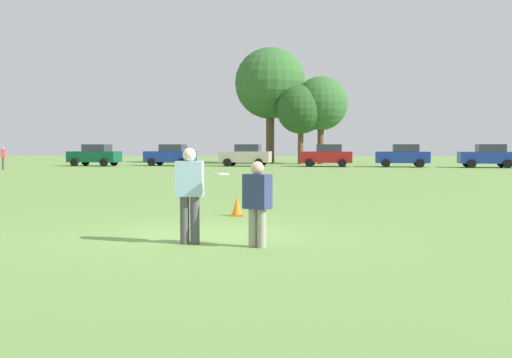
{
  "coord_description": "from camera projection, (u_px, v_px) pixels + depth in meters",
  "views": [
    {
      "loc": [
        2.07,
        -10.59,
        1.7
      ],
      "look_at": [
        0.82,
        1.58,
        0.99
      ],
      "focal_mm": 40.23,
      "sensor_mm": 36.0,
      "label": 1
    }
  ],
  "objects": [
    {
      "name": "parked_car_near_right",
      "position": [
        403.0,
        155.0,
        45.76
      ],
      "size": [
        4.32,
        2.45,
        1.82
      ],
      "color": "navy",
      "rests_on": "ground"
    },
    {
      "name": "parked_car_far_right",
      "position": [
        488.0,
        156.0,
        44.39
      ],
      "size": [
        4.32,
        2.45,
        1.82
      ],
      "color": "navy",
      "rests_on": "ground"
    },
    {
      "name": "parked_car_center",
      "position": [
        246.0,
        155.0,
        47.53
      ],
      "size": [
        4.32,
        2.45,
        1.82
      ],
      "color": "#B7AD99",
      "rests_on": "ground"
    },
    {
      "name": "frisbee",
      "position": [
        221.0,
        174.0,
        9.55
      ],
      "size": [
        0.27,
        0.27,
        0.04
      ],
      "color": "white"
    },
    {
      "name": "parked_car_mid_left",
      "position": [
        171.0,
        155.0,
        48.7
      ],
      "size": [
        4.32,
        2.45,
        1.82
      ],
      "color": "navy",
      "rests_on": "ground"
    },
    {
      "name": "player_thrower",
      "position": [
        190.0,
        190.0,
        9.85
      ],
      "size": [
        0.48,
        0.29,
        1.66
      ],
      "color": "#4C4C51",
      "rests_on": "ground"
    },
    {
      "name": "parked_car_mid_right",
      "position": [
        327.0,
        155.0,
        46.55
      ],
      "size": [
        4.32,
        2.45,
        1.82
      ],
      "color": "maroon",
      "rests_on": "ground"
    },
    {
      "name": "tree_center_elm",
      "position": [
        301.0,
        110.0,
        53.02
      ],
      "size": [
        4.48,
        4.48,
        7.28
      ],
      "color": "brown",
      "rests_on": "ground"
    },
    {
      "name": "tree_east_birch",
      "position": [
        321.0,
        104.0,
        53.53
      ],
      "size": [
        5.03,
        5.03,
        8.18
      ],
      "color": "brown",
      "rests_on": "ground"
    },
    {
      "name": "ground_plane",
      "position": [
        205.0,
        236.0,
        10.82
      ],
      "size": [
        167.92,
        167.92,
        0.0
      ],
      "primitive_type": "plane",
      "color": "#6B9347"
    },
    {
      "name": "tree_west_maple",
      "position": [
        270.0,
        84.0,
        55.91
      ],
      "size": [
        6.93,
        6.93,
        11.26
      ],
      "color": "brown",
      "rests_on": "ground"
    },
    {
      "name": "bystander_sideline_watcher",
      "position": [
        3.0,
        157.0,
        40.65
      ],
      "size": [
        0.46,
        0.51,
        1.61
      ],
      "color": "#4C4C51",
      "rests_on": "ground"
    },
    {
      "name": "parked_car_near_left",
      "position": [
        95.0,
        155.0,
        48.01
      ],
      "size": [
        4.32,
        2.45,
        1.82
      ],
      "color": "#0C4C2D",
      "rests_on": "ground"
    },
    {
      "name": "player_defender",
      "position": [
        257.0,
        200.0,
        9.53
      ],
      "size": [
        0.51,
        0.43,
        1.44
      ],
      "color": "gray",
      "rests_on": "ground"
    },
    {
      "name": "traffic_cone",
      "position": [
        237.0,
        206.0,
        13.86
      ],
      "size": [
        0.32,
        0.32,
        0.48
      ],
      "color": "#D8590C",
      "rests_on": "ground"
    }
  ]
}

